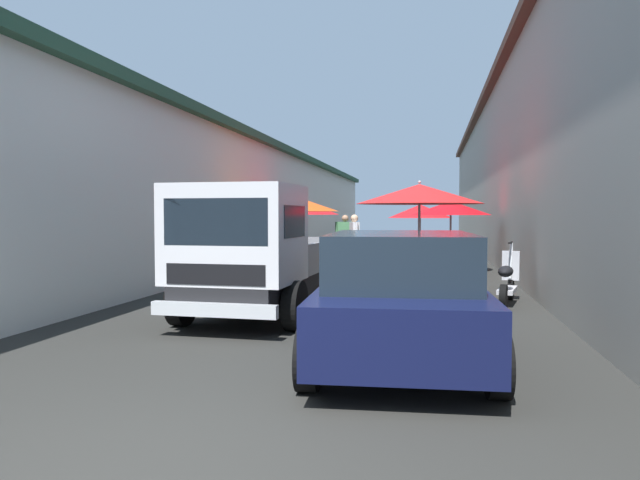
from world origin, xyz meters
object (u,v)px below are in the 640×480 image
Objects in this scene: hatchback_car at (401,296)px; vendor_by_crates at (354,238)px; parked_scooter at (508,280)px; fruit_stall_far_left at (421,217)px; vendor_in_shade at (345,236)px; fruit_stall_near_right at (298,212)px; fruit_stall_mid_lane at (418,204)px; fruit_stall_near_left at (302,213)px; fruit_stall_far_right at (450,216)px; delivery_truck at (252,254)px.

vendor_by_crates reaches higher than hatchback_car.
parked_scooter is (4.54, -1.73, -0.29)m from hatchback_car.
fruit_stall_far_left is at bearing 10.19° from parked_scooter.
vendor_by_crates is 1.73m from vendor_in_shade.
fruit_stall_far_left is 0.95× the size of fruit_stall_near_right.
fruit_stall_mid_lane is 6.12m from hatchback_car.
fruit_stall_near_left is at bearing 117.31° from fruit_stall_far_left.
fruit_stall_mid_lane reaches higher than parked_scooter.
parked_scooter is (-9.75, -1.75, -1.12)m from fruit_stall_far_left.
fruit_stall_far_right is (0.97, -4.24, -0.14)m from fruit_stall_near_right.
fruit_stall_far_right is at bearing -115.46° from vendor_in_shade.
fruit_stall_mid_lane is 1.06× the size of fruit_stall_near_left.
fruit_stall_near_left reaches higher than parked_scooter.
fruit_stall_near_left is at bearing 83.97° from vendor_in_shade.
fruit_stall_mid_lane is 4.98m from fruit_stall_near_right.
fruit_stall_near_right reaches higher than fruit_stall_far_left.
fruit_stall_near_right is 2.82m from vendor_in_shade.
hatchback_car is 3.22m from delivery_truck.
fruit_stall_far_left is at bearing 13.46° from fruit_stall_far_right.
fruit_stall_mid_lane is 0.68× the size of hatchback_car.
fruit_stall_near_left is (1.71, 4.74, 0.09)m from fruit_stall_far_right.
fruit_stall_near_right reaches higher than vendor_in_shade.
fruit_stall_near_left reaches higher than vendor_in_shade.
vendor_in_shade is (1.65, 0.52, -0.01)m from vendor_by_crates.
fruit_stall_near_right is at bearing 7.42° from delivery_truck.
vendor_by_crates is at bearing 10.22° from hatchback_car.
vendor_by_crates is 1.01× the size of vendor_in_shade.
fruit_stall_mid_lane is 4.97m from vendor_by_crates.
delivery_truck is at bearing 168.95° from fruit_stall_far_left.
fruit_stall_far_left is 12.41m from delivery_truck.
vendor_in_shade is at bearing 132.03° from fruit_stall_far_left.
fruit_stall_near_right is 7.60m from delivery_truck.
fruit_stall_far_left is at bearing -47.97° from vendor_in_shade.
fruit_stall_near_right reaches higher than hatchback_car.
fruit_stall_far_right is 3.68m from vendor_in_shade.
hatchback_car is at bearing -169.78° from vendor_by_crates.
fruit_stall_far_right reaches higher than delivery_truck.
fruit_stall_near_right reaches higher than fruit_stall_near_left.
hatchback_car is at bearing -131.38° from delivery_truck.
fruit_stall_far_left is 3.81m from fruit_stall_far_right.
vendor_by_crates is (0.87, -1.49, -0.78)m from fruit_stall_near_right.
delivery_truck is (2.12, 2.40, 0.30)m from hatchback_car.
fruit_stall_far_right is 10.66m from hatchback_car.
fruit_stall_mid_lane is at bearing -136.39° from fruit_stall_near_right.
hatchback_car is (-10.59, 0.86, -0.86)m from fruit_stall_far_right.
fruit_stall_mid_lane is at bearing -32.25° from delivery_truck.
vendor_in_shade is at bearing -21.08° from fruit_stall_near_right.
fruit_stall_near_left is at bearing 32.05° from fruit_stall_mid_lane.
fruit_stall_mid_lane is 2.65m from parked_scooter.
vendor_by_crates is at bearing -162.63° from vendor_in_shade.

